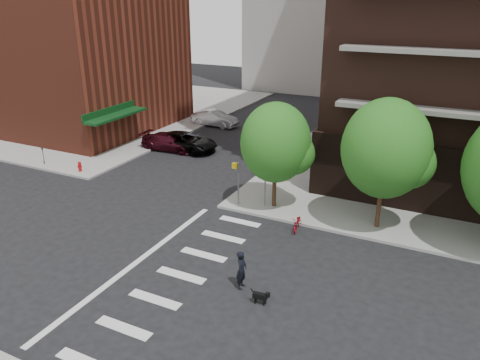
{
  "coord_description": "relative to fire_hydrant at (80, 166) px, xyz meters",
  "views": [
    {
      "loc": [
        13.34,
        -14.97,
        11.8
      ],
      "look_at": [
        3.0,
        6.0,
        2.5
      ],
      "focal_mm": 35.0,
      "sensor_mm": 36.0,
      "label": 1
    }
  ],
  "objects": [
    {
      "name": "scooter",
      "position": [
        16.69,
        -1.3,
        -0.14
      ],
      "size": [
        0.78,
        1.64,
        0.83
      ],
      "primitive_type": "imported",
      "rotation": [
        0.0,
        0.0,
        0.15
      ],
      "color": "maroon",
      "rests_on": "ground"
    },
    {
      "name": "parking_meter",
      "position": [
        -3.5,
        -0.0,
        0.41
      ],
      "size": [
        0.1,
        0.08,
        1.32
      ],
      "color": "black",
      "rests_on": "sidewalk_nw"
    },
    {
      "name": "parked_car_maroon",
      "position": [
        2.7,
        7.24,
        0.14
      ],
      "size": [
        2.26,
        4.87,
        1.38
      ],
      "primitive_type": "imported",
      "rotation": [
        0.0,
        0.0,
        1.64
      ],
      "color": "#3C0C17",
      "rests_on": "ground"
    },
    {
      "name": "pedestrian_signal",
      "position": [
        12.82,
        0.12,
        1.3
      ],
      "size": [
        2.18,
        0.67,
        2.6
      ],
      "color": "slate",
      "rests_on": "sidewalk_ne"
    },
    {
      "name": "tree_a",
      "position": [
        14.5,
        0.7,
        3.49
      ],
      "size": [
        4.0,
        4.0,
        5.9
      ],
      "color": "#301E11",
      "rests_on": "sidewalk_ne"
    },
    {
      "name": "ground",
      "position": [
        10.5,
        -7.8,
        -0.55
      ],
      "size": [
        120.0,
        120.0,
        0.0
      ],
      "primitive_type": "plane",
      "color": "black",
      "rests_on": "ground"
    },
    {
      "name": "crosswalk",
      "position": [
        12.71,
        -7.8,
        -0.55
      ],
      "size": [
        3.85,
        13.0,
        0.01
      ],
      "color": "silver",
      "rests_on": "ground"
    },
    {
      "name": "parked_car_black",
      "position": [
        3.88,
        7.69,
        0.19
      ],
      "size": [
        2.5,
        5.35,
        1.48
      ],
      "primitive_type": "imported",
      "rotation": [
        0.0,
        0.0,
        1.56
      ],
      "color": "black",
      "rests_on": "ground"
    },
    {
      "name": "tree_b",
      "position": [
        20.5,
        0.7,
        3.99
      ],
      "size": [
        4.5,
        4.5,
        6.65
      ],
      "color": "#301E11",
      "rests_on": "sidewalk_ne"
    },
    {
      "name": "midrise_nw",
      "position": [
        -11.5,
        10.2,
        9.6
      ],
      "size": [
        21.4,
        15.5,
        20.0
      ],
      "color": "maroon",
      "rests_on": "sidewalk_nw"
    },
    {
      "name": "parked_car_silver",
      "position": [
        2.3,
        15.43,
        0.2
      ],
      "size": [
        1.81,
        4.62,
        1.5
      ],
      "primitive_type": "imported",
      "rotation": [
        0.0,
        0.0,
        1.52
      ],
      "color": "#ABAFB4",
      "rests_on": "ground"
    },
    {
      "name": "dog",
      "position": [
        17.57,
        -8.12,
        -0.17
      ],
      "size": [
        0.72,
        0.25,
        0.61
      ],
      "rotation": [
        0.0,
        0.0,
        0.09
      ],
      "color": "black",
      "rests_on": "ground"
    },
    {
      "name": "sidewalk_nw",
      "position": [
        -14.0,
        15.7,
        -0.48
      ],
      "size": [
        31.0,
        33.0,
        0.15
      ],
      "primitive_type": "cube",
      "color": "gray",
      "rests_on": "ground"
    },
    {
      "name": "dog_walker",
      "position": [
        16.35,
        -7.43,
        0.33
      ],
      "size": [
        0.69,
        0.5,
        1.76
      ],
      "primitive_type": "imported",
      "rotation": [
        0.0,
        0.0,
        1.7
      ],
      "color": "black",
      "rests_on": "ground"
    },
    {
      "name": "fire_hydrant",
      "position": [
        0.0,
        0.0,
        0.0
      ],
      "size": [
        0.24,
        0.24,
        0.73
      ],
      "color": "#A50C0C",
      "rests_on": "sidewalk_nw"
    }
  ]
}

